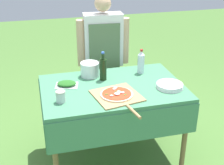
# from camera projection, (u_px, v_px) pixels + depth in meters

# --- Properties ---
(ground_plane) EXTENTS (12.00, 12.00, 0.00)m
(ground_plane) POSITION_uv_depth(u_px,v_px,m) (113.00, 157.00, 3.15)
(ground_plane) COLOR #517F38
(prep_table) EXTENTS (1.29, 0.86, 0.79)m
(prep_table) POSITION_uv_depth(u_px,v_px,m) (113.00, 96.00, 2.85)
(prep_table) COLOR #478960
(prep_table) RESTS_ON ground
(person_cook) EXTENTS (0.56, 0.21, 1.49)m
(person_cook) POSITION_uv_depth(u_px,v_px,m) (103.00, 53.00, 3.36)
(person_cook) COLOR #333D56
(person_cook) RESTS_ON ground
(pizza_on_peel) EXTENTS (0.43, 0.61, 0.05)m
(pizza_on_peel) POSITION_uv_depth(u_px,v_px,m) (117.00, 95.00, 2.62)
(pizza_on_peel) COLOR tan
(pizza_on_peel) RESTS_ON prep_table
(oil_bottle) EXTENTS (0.06, 0.06, 0.28)m
(oil_bottle) POSITION_uv_depth(u_px,v_px,m) (103.00, 69.00, 2.90)
(oil_bottle) COLOR black
(oil_bottle) RESTS_ON prep_table
(water_bottle) EXTENTS (0.07, 0.07, 0.24)m
(water_bottle) POSITION_uv_depth(u_px,v_px,m) (141.00, 62.00, 3.04)
(water_bottle) COLOR silver
(water_bottle) RESTS_ON prep_table
(herb_container) EXTENTS (0.23, 0.19, 0.04)m
(herb_container) POSITION_uv_depth(u_px,v_px,m) (67.00, 84.00, 2.81)
(herb_container) COLOR silver
(herb_container) RESTS_ON prep_table
(mixing_tub) EXTENTS (0.18, 0.18, 0.14)m
(mixing_tub) POSITION_uv_depth(u_px,v_px,m) (90.00, 69.00, 2.99)
(mixing_tub) COLOR silver
(mixing_tub) RESTS_ON prep_table
(plate_stack) EXTENTS (0.24, 0.24, 0.04)m
(plate_stack) POSITION_uv_depth(u_px,v_px,m) (170.00, 86.00, 2.78)
(plate_stack) COLOR white
(plate_stack) RESTS_ON prep_table
(sauce_jar) EXTENTS (0.08, 0.08, 0.10)m
(sauce_jar) POSITION_uv_depth(u_px,v_px,m) (61.00, 97.00, 2.53)
(sauce_jar) COLOR silver
(sauce_jar) RESTS_ON prep_table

